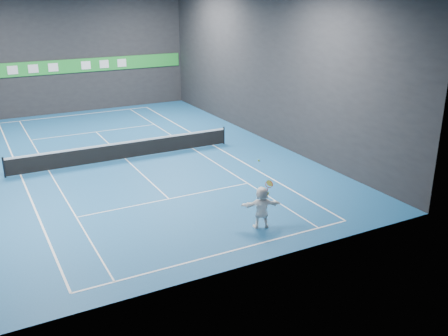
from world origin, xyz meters
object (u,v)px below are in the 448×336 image
tennis_ball (259,161)px  tennis_net (125,150)px  tennis_racket (269,186)px  player (262,207)px

tennis_ball → tennis_net: (-1.96, 10.77, -2.28)m
tennis_net → tennis_ball: bearing=-79.7°
tennis_net → tennis_racket: tennis_racket is taller
tennis_net → tennis_racket: 11.04m
player → tennis_ball: bearing=26.8°
tennis_ball → player: bearing=7.8°
tennis_racket → tennis_net: bearing=103.1°
player → tennis_racket: tennis_racket is taller
tennis_net → tennis_racket: bearing=-76.9°
tennis_ball → tennis_net: 11.18m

